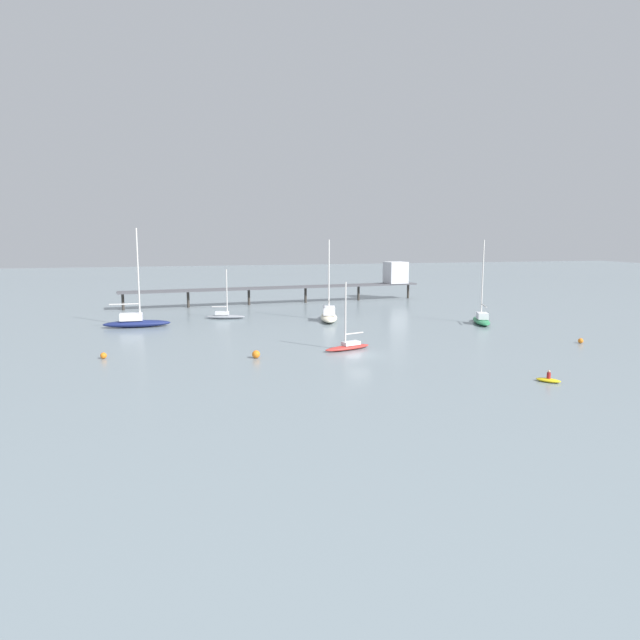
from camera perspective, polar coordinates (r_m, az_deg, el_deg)
name	(u,v)px	position (r m, az deg, el deg)	size (l,w,h in m)	color
ground_plane	(360,355)	(67.04, 3.88, -3.45)	(400.00, 400.00, 0.00)	gray
pier	(340,280)	(120.55, 1.92, 3.93)	(60.53, 9.72, 7.92)	#4C4C51
sailboat_green	(482,319)	(93.50, 15.48, 0.12)	(4.79, 8.39, 12.85)	#287F4C
sailboat_cream	(329,315)	(93.35, 0.87, 0.48)	(4.89, 10.26, 12.86)	beige
sailboat_red	(348,345)	(69.99, 2.74, -2.48)	(6.49, 3.55, 8.14)	red
sailboat_gray	(225,315)	(96.87, -9.26, 0.46)	(6.59, 2.89, 8.07)	gray
sailboat_navy	(136,321)	(91.03, -17.52, -0.11)	(9.71, 2.60, 14.61)	navy
dinghy_yellow	(548,380)	(58.92, 21.38, -5.44)	(2.24, 2.35, 1.14)	yellow
mooring_buoy_near	(256,354)	(65.59, -6.26, -3.34)	(0.89, 0.89, 0.89)	orange
mooring_buoy_mid	(103,356)	(69.25, -20.36, -3.28)	(0.71, 0.71, 0.71)	orange
mooring_buoy_far	(581,341)	(81.14, 24.07, -1.86)	(0.65, 0.65, 0.65)	orange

